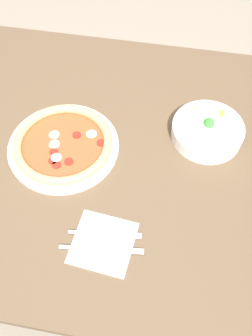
{
  "coord_description": "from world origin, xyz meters",
  "views": [
    {
      "loc": [
        0.63,
        0.23,
        1.65
      ],
      "look_at": [
        0.06,
        0.12,
        0.77
      ],
      "focal_mm": 40.0,
      "sensor_mm": 36.0,
      "label": 1
    }
  ],
  "objects_px": {
    "fork": "(104,234)",
    "knife": "(98,249)",
    "bowl": "(207,130)",
    "pizza": "(63,144)"
  },
  "relations": [
    {
      "from": "fork",
      "to": "knife",
      "type": "bearing_deg",
      "value": -106.39
    },
    {
      "from": "bowl",
      "to": "fork",
      "type": "bearing_deg",
      "value": -32.58
    },
    {
      "from": "pizza",
      "to": "bowl",
      "type": "distance_m",
      "value": 0.43
    },
    {
      "from": "bowl",
      "to": "knife",
      "type": "relative_size",
      "value": 1.01
    },
    {
      "from": "pizza",
      "to": "knife",
      "type": "distance_m",
      "value": 0.34
    },
    {
      "from": "pizza",
      "to": "fork",
      "type": "bearing_deg",
      "value": 35.13
    },
    {
      "from": "bowl",
      "to": "knife",
      "type": "xyz_separation_m",
      "value": [
        0.41,
        -0.24,
        -0.02
      ]
    },
    {
      "from": "fork",
      "to": "bowl",
      "type": "bearing_deg",
      "value": 50.67
    },
    {
      "from": "bowl",
      "to": "fork",
      "type": "height_order",
      "value": "bowl"
    },
    {
      "from": "pizza",
      "to": "bowl",
      "type": "bearing_deg",
      "value": 106.23
    }
  ]
}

